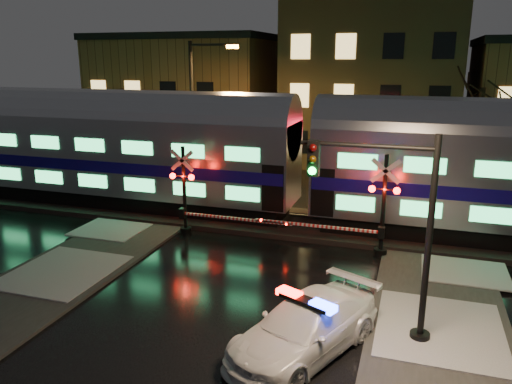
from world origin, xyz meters
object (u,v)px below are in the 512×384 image
Objects in this scene: crossing_signal_right at (373,215)px; crossing_signal_left at (191,200)px; police_car at (305,327)px; streetlight at (197,108)px; traffic_light at (393,234)px.

crossing_signal_left is at bearing -179.97° from crossing_signal_right.
crossing_signal_right is (1.06, 7.44, 0.97)m from police_car.
streetlight reaches higher than police_car.
traffic_light is (0.98, -6.02, 1.40)m from crossing_signal_right.
crossing_signal_left is (-6.78, 7.44, 0.90)m from police_car.
crossing_signal_left is 0.66× the size of streetlight.
police_car is at bearing -141.44° from traffic_light.
police_car is 0.64× the size of streetlight.
streetlight is (-2.65, 6.70, 3.30)m from crossing_signal_left.
police_car is 3.43m from traffic_light.
traffic_light reaches higher than police_car.
traffic_light is 17.22m from streetlight.
crossing_signal_right is at bearing 102.85° from traffic_light.
crossing_signal_right is 12.86m from streetlight.
traffic_light is at bearing -47.94° from streetlight.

